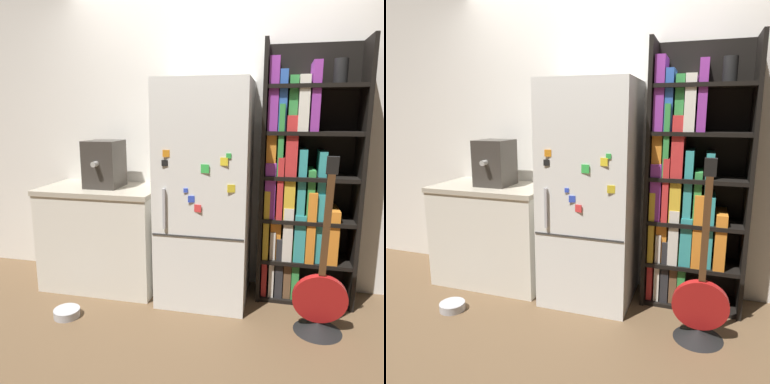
{
  "view_description": "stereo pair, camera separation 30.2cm",
  "coord_description": "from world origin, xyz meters",
  "views": [
    {
      "loc": [
        0.54,
        -2.73,
        1.49
      ],
      "look_at": [
        -0.12,
        0.15,
        0.87
      ],
      "focal_mm": 35.0,
      "sensor_mm": 36.0,
      "label": 1
    },
    {
      "loc": [
        0.83,
        -2.65,
        1.49
      ],
      "look_at": [
        -0.12,
        0.15,
        0.87
      ],
      "focal_mm": 35.0,
      "sensor_mm": 36.0,
      "label": 2
    }
  ],
  "objects": [
    {
      "name": "ground_plane",
      "position": [
        0.0,
        0.0,
        0.0
      ],
      "size": [
        16.0,
        16.0,
        0.0
      ],
      "primitive_type": "plane",
      "color": "brown"
    },
    {
      "name": "refrigerator",
      "position": [
        -0.0,
        0.13,
        0.87
      ],
      "size": [
        0.69,
        0.67,
        1.74
      ],
      "color": "white",
      "rests_on": "ground_plane"
    },
    {
      "name": "bookshelf",
      "position": [
        0.72,
        0.29,
        0.93
      ],
      "size": [
        0.74,
        0.37,
        2.02
      ],
      "color": "black",
      "rests_on": "ground_plane"
    },
    {
      "name": "wall_back",
      "position": [
        0.0,
        0.47,
        1.3
      ],
      "size": [
        8.0,
        0.05,
        2.6
      ],
      "color": "white",
      "rests_on": "ground_plane"
    },
    {
      "name": "guitar",
      "position": [
        0.87,
        -0.24,
        0.17
      ],
      "size": [
        0.37,
        0.33,
        1.24
      ],
      "color": "black",
      "rests_on": "ground_plane"
    },
    {
      "name": "espresso_machine",
      "position": [
        -0.88,
        0.17,
        1.07
      ],
      "size": [
        0.28,
        0.35,
        0.39
      ],
      "color": "#38332D",
      "rests_on": "kitchen_counter"
    },
    {
      "name": "kitchen_counter",
      "position": [
        -0.91,
        0.16,
        0.44
      ],
      "size": [
        1.0,
        0.61,
        0.88
      ],
      "color": "silver",
      "rests_on": "ground_plane"
    },
    {
      "name": "pet_bowl",
      "position": [
        -0.94,
        -0.45,
        0.03
      ],
      "size": [
        0.19,
        0.19,
        0.06
      ],
      "color": "#B7B7BC",
      "rests_on": "ground_plane"
    }
  ]
}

